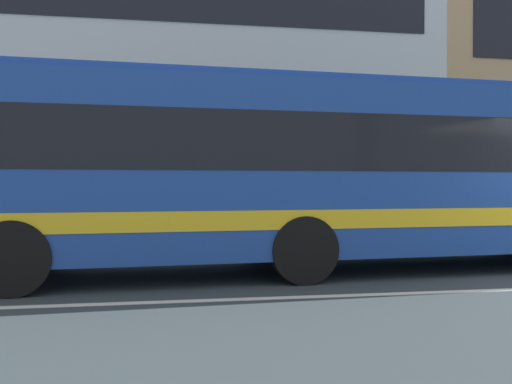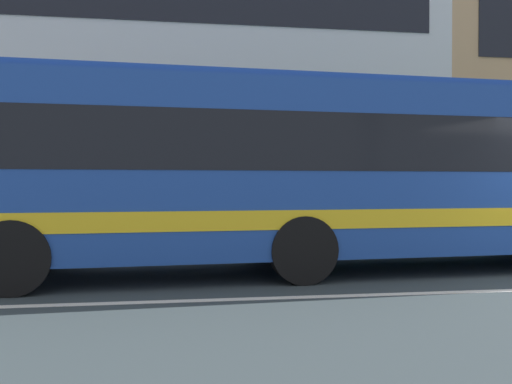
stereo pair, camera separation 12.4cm
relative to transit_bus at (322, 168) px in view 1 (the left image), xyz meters
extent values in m
cube|color=silver|center=(-3.67, 11.76, 4.91)|extent=(20.39, 8.12, 13.27)
cube|color=#1C4395|center=(0.00, 0.00, -0.05)|extent=(11.44, 3.19, 2.66)
cube|color=black|center=(0.00, 0.00, 0.35)|extent=(10.77, 3.17, 0.85)
cube|color=yellow|center=(0.00, 0.00, -0.78)|extent=(11.22, 3.20, 0.28)
cube|color=#1F448F|center=(0.00, 0.00, 1.34)|extent=(10.97, 2.76, 0.12)
cylinder|color=black|center=(-0.77, 1.11, -1.23)|extent=(1.02, 0.34, 1.00)
cylinder|color=black|center=(-0.63, -1.20, -1.23)|extent=(1.02, 0.34, 1.00)
cylinder|color=black|center=(-4.72, 0.88, -1.23)|extent=(1.02, 0.34, 1.00)
cylinder|color=black|center=(-4.58, -1.43, -1.23)|extent=(1.02, 0.34, 1.00)
camera|label=1|loc=(-2.60, -8.83, -0.27)|focal=37.85mm
camera|label=2|loc=(-2.48, -8.85, -0.27)|focal=37.85mm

